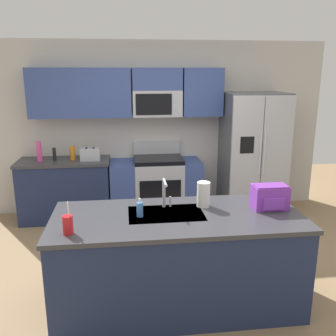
% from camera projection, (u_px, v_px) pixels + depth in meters
% --- Properties ---
extents(ground_plane, '(9.00, 9.00, 0.00)m').
position_uv_depth(ground_plane, '(176.00, 275.00, 4.02)').
color(ground_plane, '#997A56').
rests_on(ground_plane, ground).
extents(kitchen_wall_unit, '(5.20, 0.43, 2.60)m').
position_uv_depth(kitchen_wall_unit, '(148.00, 117.00, 5.63)').
color(kitchen_wall_unit, beige).
rests_on(kitchen_wall_unit, ground).
extents(back_counter, '(1.32, 0.63, 0.90)m').
position_uv_depth(back_counter, '(66.00, 189.00, 5.47)').
color(back_counter, '#1E2A4D').
rests_on(back_counter, ground).
extents(range_oven, '(1.36, 0.61, 1.10)m').
position_uv_depth(range_oven, '(156.00, 187.00, 5.63)').
color(range_oven, '#B7BABF').
rests_on(range_oven, ground).
extents(refrigerator, '(0.90, 0.76, 1.85)m').
position_uv_depth(refrigerator, '(253.00, 154.00, 5.62)').
color(refrigerator, '#4C4F54').
rests_on(refrigerator, ground).
extents(island_counter, '(2.26, 0.97, 0.90)m').
position_uv_depth(island_counter, '(177.00, 260.00, 3.43)').
color(island_counter, '#1E2A4D').
rests_on(island_counter, ground).
extents(toaster, '(0.28, 0.16, 0.18)m').
position_uv_depth(toaster, '(90.00, 154.00, 5.33)').
color(toaster, '#B7BABF').
rests_on(toaster, back_counter).
extents(pepper_mill, '(0.05, 0.05, 0.18)m').
position_uv_depth(pepper_mill, '(54.00, 154.00, 5.32)').
color(pepper_mill, black).
rests_on(pepper_mill, back_counter).
extents(bottle_orange, '(0.07, 0.07, 0.20)m').
position_uv_depth(bottle_orange, '(73.00, 153.00, 5.36)').
color(bottle_orange, orange).
rests_on(bottle_orange, back_counter).
extents(bottle_pink, '(0.07, 0.07, 0.29)m').
position_uv_depth(bottle_pink, '(39.00, 152.00, 5.24)').
color(bottle_pink, '#EA4C93').
rests_on(bottle_pink, back_counter).
extents(sink_faucet, '(0.09, 0.21, 0.28)m').
position_uv_depth(sink_faucet, '(165.00, 191.00, 3.45)').
color(sink_faucet, '#B7BABF').
rests_on(sink_faucet, island_counter).
extents(drink_cup_red, '(0.08, 0.08, 0.27)m').
position_uv_depth(drink_cup_red, '(68.00, 225.00, 2.91)').
color(drink_cup_red, red).
rests_on(drink_cup_red, island_counter).
extents(soap_dispenser, '(0.06, 0.06, 0.17)m').
position_uv_depth(soap_dispenser, '(140.00, 209.00, 3.26)').
color(soap_dispenser, '#4C8CD8').
rests_on(soap_dispenser, island_counter).
extents(paper_towel_roll, '(0.12, 0.12, 0.24)m').
position_uv_depth(paper_towel_roll, '(203.00, 194.00, 3.50)').
color(paper_towel_roll, white).
rests_on(paper_towel_roll, island_counter).
extents(backpack, '(0.32, 0.22, 0.23)m').
position_uv_depth(backpack, '(270.00, 197.00, 3.45)').
color(backpack, purple).
rests_on(backpack, island_counter).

